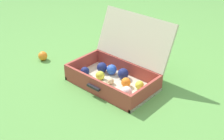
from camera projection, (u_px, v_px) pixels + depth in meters
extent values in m
plane|color=#569342|center=(113.00, 80.00, 2.25)|extent=(16.00, 16.00, 0.00)
cube|color=beige|center=(112.00, 84.00, 2.19)|extent=(0.62, 0.35, 0.03)
cube|color=#9E3D33|center=(83.00, 64.00, 2.33)|extent=(0.02, 0.35, 0.13)
cube|color=#9E3D33|center=(146.00, 93.00, 1.99)|extent=(0.02, 0.35, 0.13)
cube|color=#9E3D33|center=(96.00, 87.00, 2.05)|extent=(0.59, 0.02, 0.13)
cube|color=#9E3D33|center=(127.00, 69.00, 2.27)|extent=(0.59, 0.02, 0.13)
cube|color=beige|center=(134.00, 38.00, 2.21)|extent=(0.62, 0.15, 0.33)
cube|color=black|center=(93.00, 87.00, 2.03)|extent=(0.11, 0.02, 0.02)
sphere|color=navy|center=(102.00, 67.00, 2.29)|extent=(0.08, 0.08, 0.08)
sphere|color=navy|center=(85.00, 71.00, 2.25)|extent=(0.07, 0.07, 0.07)
sphere|color=#D1B784|center=(111.00, 81.00, 2.15)|extent=(0.05, 0.05, 0.05)
sphere|color=blue|center=(112.00, 70.00, 2.26)|extent=(0.08, 0.08, 0.08)
sphere|color=white|center=(127.00, 92.00, 2.00)|extent=(0.07, 0.07, 0.07)
sphere|color=#CCDB38|center=(140.00, 85.00, 2.09)|extent=(0.06, 0.06, 0.06)
sphere|color=#D1B784|center=(104.00, 85.00, 2.09)|extent=(0.06, 0.06, 0.06)
sphere|color=#CCDB38|center=(100.00, 75.00, 2.20)|extent=(0.07, 0.07, 0.07)
sphere|color=navy|center=(123.00, 74.00, 2.20)|extent=(0.08, 0.08, 0.08)
sphere|color=orange|center=(126.00, 82.00, 2.11)|extent=(0.07, 0.07, 0.07)
sphere|color=orange|center=(43.00, 56.00, 2.51)|extent=(0.08, 0.08, 0.08)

